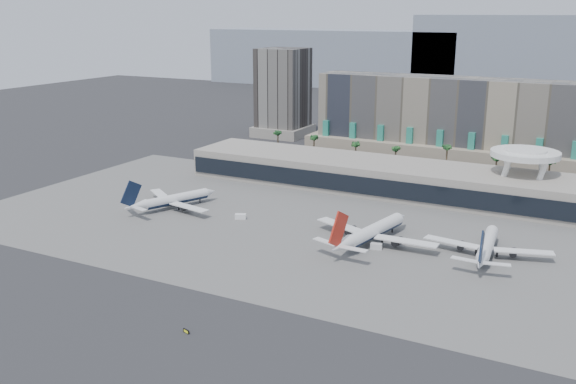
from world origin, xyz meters
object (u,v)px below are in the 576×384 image
at_px(airliner_right, 487,246).
at_px(service_vehicle_a, 241,217).
at_px(taxiway_sign, 186,331).
at_px(service_vehicle_b, 376,246).
at_px(airliner_centre, 372,232).
at_px(airliner_left, 173,200).

distance_m(airliner_right, service_vehicle_a, 86.59).
bearing_deg(taxiway_sign, service_vehicle_b, 90.92).
bearing_deg(airliner_right, taxiway_sign, -127.02).
bearing_deg(service_vehicle_b, service_vehicle_a, 158.26).
distance_m(airliner_centre, taxiway_sign, 79.05).
bearing_deg(airliner_left, airliner_right, 25.35).
height_order(airliner_centre, service_vehicle_b, airliner_centre).
bearing_deg(service_vehicle_b, airliner_centre, 112.75).
height_order(airliner_left, service_vehicle_b, airliner_left).
bearing_deg(airliner_right, airliner_centre, -175.49).
relative_size(airliner_right, service_vehicle_a, 10.25).
xyz_separation_m(airliner_right, taxiway_sign, (-52.71, -82.67, -3.06)).
xyz_separation_m(airliner_right, service_vehicle_a, (-86.48, -3.54, -2.56)).
relative_size(airliner_centre, service_vehicle_b, 12.29).
relative_size(airliner_right, taxiway_sign, 19.79).
xyz_separation_m(airliner_left, airliner_right, (116.34, 4.26, 0.01)).
xyz_separation_m(service_vehicle_b, taxiway_sign, (-20.50, -72.95, -0.49)).
bearing_deg(service_vehicle_b, taxiway_sign, -120.94).
bearing_deg(airliner_left, service_vehicle_b, 19.54).
relative_size(airliner_left, airliner_centre, 0.83).
bearing_deg(airliner_right, service_vehicle_a, 177.84).
height_order(airliner_centre, taxiway_sign, airliner_centre).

